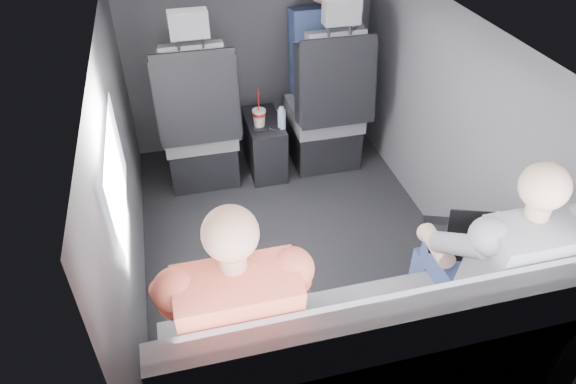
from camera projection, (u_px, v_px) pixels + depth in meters
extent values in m
plane|color=black|center=(295.00, 246.00, 3.15)|extent=(2.60, 2.60, 0.00)
plane|color=#B2B2AD|center=(297.00, 29.00, 2.33)|extent=(2.60, 2.60, 0.00)
cube|color=#56565B|center=(122.00, 178.00, 2.57)|extent=(0.02, 2.60, 1.35)
cube|color=#56565B|center=(449.00, 133.00, 2.92)|extent=(0.02, 2.60, 1.35)
cube|color=#56565B|center=(250.00, 60.00, 3.75)|extent=(1.80, 0.02, 1.35)
cube|color=#56565B|center=(394.00, 356.00, 1.74)|extent=(1.80, 0.02, 1.35)
cube|color=white|center=(117.00, 174.00, 2.20)|extent=(0.02, 0.75, 0.42)
cube|color=black|center=(337.00, 72.00, 3.27)|extent=(0.35, 0.11, 0.59)
cube|color=black|center=(202.00, 156.00, 3.68)|extent=(0.46, 0.48, 0.30)
cube|color=#5E5E63|center=(199.00, 129.00, 3.53)|extent=(0.48, 0.46, 0.14)
cube|color=#5E5E63|center=(196.00, 93.00, 3.15)|extent=(0.38, 0.18, 0.61)
cube|color=black|center=(160.00, 101.00, 3.13)|extent=(0.08, 0.21, 0.53)
cube|color=black|center=(232.00, 93.00, 3.21)|extent=(0.08, 0.21, 0.53)
cube|color=black|center=(197.00, 99.00, 3.11)|extent=(0.50, 0.11, 0.58)
cube|color=#5E5E63|center=(188.00, 24.00, 2.85)|extent=(0.22, 0.10, 0.15)
cube|color=black|center=(322.00, 140.00, 3.86)|extent=(0.46, 0.48, 0.30)
cube|color=#5E5E63|center=(324.00, 114.00, 3.70)|extent=(0.48, 0.46, 0.14)
cube|color=#5E5E63|center=(335.00, 78.00, 3.32)|extent=(0.38, 0.18, 0.61)
cube|color=black|center=(303.00, 86.00, 3.30)|extent=(0.08, 0.21, 0.53)
cube|color=black|center=(367.00, 78.00, 3.39)|extent=(0.08, 0.21, 0.53)
cube|color=black|center=(339.00, 83.00, 3.28)|extent=(0.50, 0.11, 0.58)
cube|color=#5E5E63|center=(342.00, 11.00, 3.03)|extent=(0.22, 0.10, 0.15)
cube|color=black|center=(264.00, 144.00, 3.71)|extent=(0.24, 0.48, 0.40)
cylinder|color=black|center=(260.00, 129.00, 3.48)|extent=(0.09, 0.09, 0.01)
cylinder|color=black|center=(276.00, 127.00, 3.50)|extent=(0.09, 0.09, 0.01)
cube|color=#5E5E63|center=(355.00, 365.00, 2.23)|extent=(1.60, 0.50, 0.45)
cube|color=#5E5E63|center=(388.00, 343.00, 1.77)|extent=(1.60, 0.17, 0.47)
cylinder|color=red|center=(259.00, 113.00, 3.45)|extent=(0.09, 0.09, 0.02)
cylinder|color=white|center=(259.00, 111.00, 3.44)|extent=(0.09, 0.09, 0.01)
cylinder|color=red|center=(258.00, 100.00, 3.39)|extent=(0.01, 0.01, 0.15)
cylinder|color=#A6CBE1|center=(282.00, 119.00, 3.46)|extent=(0.06, 0.06, 0.14)
cylinder|color=#A6CBE1|center=(282.00, 108.00, 3.41)|extent=(0.03, 0.03, 0.02)
cube|color=silver|center=(215.00, 283.00, 2.12)|extent=(0.41, 0.35, 0.02)
cube|color=silver|center=(215.00, 284.00, 2.10)|extent=(0.31, 0.22, 0.00)
cube|color=silver|center=(212.00, 268.00, 2.17)|extent=(0.12, 0.08, 0.00)
cube|color=silver|center=(218.00, 290.00, 1.92)|extent=(0.35, 0.18, 0.24)
cube|color=silver|center=(217.00, 289.00, 1.93)|extent=(0.31, 0.15, 0.21)
cube|color=black|center=(464.00, 236.00, 2.35)|extent=(0.41, 0.35, 0.02)
cube|color=black|center=(466.00, 237.00, 2.33)|extent=(0.31, 0.22, 0.00)
cube|color=black|center=(457.00, 224.00, 2.40)|extent=(0.12, 0.09, 0.00)
cube|color=black|center=(489.00, 238.00, 2.16)|extent=(0.35, 0.19, 0.23)
cube|color=silver|center=(488.00, 237.00, 2.16)|extent=(0.31, 0.16, 0.20)
cube|color=#35363B|center=(207.00, 328.00, 2.03)|extent=(0.15, 0.43, 0.13)
cube|color=#35363B|center=(261.00, 318.00, 2.07)|extent=(0.15, 0.43, 0.13)
cube|color=#35363B|center=(207.00, 329.00, 2.38)|extent=(0.13, 0.13, 0.45)
cube|color=#35363B|center=(253.00, 320.00, 2.42)|extent=(0.13, 0.13, 0.45)
cube|color=#E75D4C|center=(239.00, 323.00, 1.75)|extent=(0.40, 0.27, 0.54)
sphere|color=tan|center=(230.00, 234.00, 1.54)|extent=(0.18, 0.18, 0.18)
cylinder|color=tan|center=(178.00, 291.00, 1.98)|extent=(0.11, 0.27, 0.12)
cylinder|color=tan|center=(277.00, 273.00, 2.06)|extent=(0.11, 0.27, 0.12)
cube|color=navy|center=(457.00, 279.00, 2.24)|extent=(0.14, 0.42, 0.12)
cube|color=navy|center=(500.00, 270.00, 2.28)|extent=(0.14, 0.42, 0.12)
cube|color=navy|center=(424.00, 287.00, 2.59)|extent=(0.12, 0.12, 0.45)
cube|color=navy|center=(462.00, 279.00, 2.63)|extent=(0.12, 0.12, 0.45)
cube|color=gray|center=(520.00, 269.00, 1.97)|extent=(0.38, 0.26, 0.52)
sphere|color=beige|center=(545.00, 186.00, 1.76)|extent=(0.17, 0.17, 0.17)
cylinder|color=beige|center=(436.00, 245.00, 2.20)|extent=(0.11, 0.27, 0.12)
cylinder|color=beige|center=(515.00, 231.00, 2.27)|extent=(0.11, 0.27, 0.12)
cube|color=navy|center=(321.00, 51.00, 3.60)|extent=(0.43, 0.27, 0.62)
cube|color=navy|center=(317.00, 85.00, 3.82)|extent=(0.36, 0.43, 0.13)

